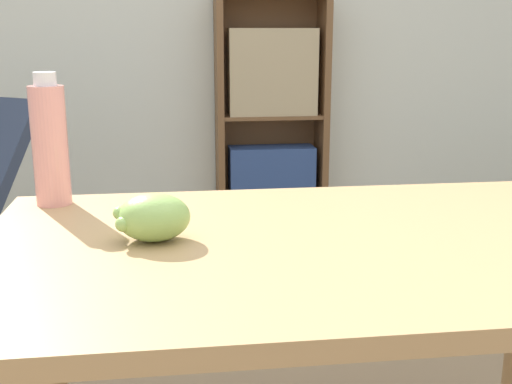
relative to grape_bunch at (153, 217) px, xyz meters
The scene contains 5 objects.
wall_back 2.64m from the grape_bunch, 85.69° to the left, with size 8.00×0.05×2.60m.
dining_table 0.36m from the grape_bunch, ahead, with size 1.29×0.77×0.77m.
grape_bunch is the anchor object (origin of this frame).
drink_bottle 0.37m from the grape_bunch, 128.09° to the left, with size 0.08×0.08×0.28m.
bookshelf 2.51m from the grape_bunch, 76.38° to the left, with size 0.62×0.25×1.34m.
Camera 1 is at (-0.15, -1.08, 1.14)m, focal length 45.00 mm.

